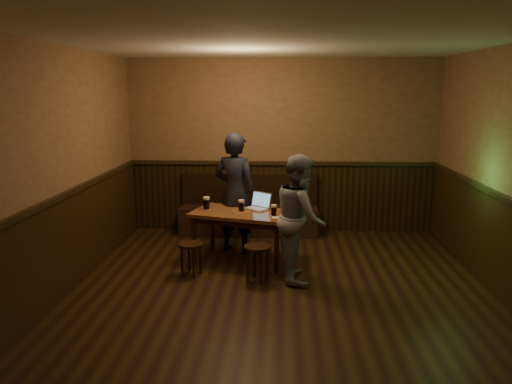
{
  "coord_description": "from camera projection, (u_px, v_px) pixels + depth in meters",
  "views": [
    {
      "loc": [
        0.01,
        -5.09,
        2.29
      ],
      "look_at": [
        -0.33,
        1.29,
        0.99
      ],
      "focal_mm": 35.0,
      "sensor_mm": 36.0,
      "label": 1
    }
  ],
  "objects": [
    {
      "name": "room",
      "position": [
        281.0,
        193.0,
        5.41
      ],
      "size": [
        5.04,
        6.04,
        2.84
      ],
      "color": "black",
      "rests_on": "ground"
    },
    {
      "name": "bench",
      "position": [
        249.0,
        215.0,
        8.09
      ],
      "size": [
        2.2,
        0.5,
        0.95
      ],
      "color": "black",
      "rests_on": "ground"
    },
    {
      "name": "pub_table",
      "position": [
        242.0,
        218.0,
        6.7
      ],
      "size": [
        1.45,
        1.07,
        0.7
      ],
      "rotation": [
        0.0,
        0.0,
        -0.28
      ],
      "color": "brown",
      "rests_on": "ground"
    },
    {
      "name": "stool_left",
      "position": [
        191.0,
        250.0,
        6.24
      ],
      "size": [
        0.41,
        0.41,
        0.42
      ],
      "rotation": [
        0.0,
        0.0,
        0.41
      ],
      "color": "black",
      "rests_on": "ground"
    },
    {
      "name": "stool_right",
      "position": [
        258.0,
        253.0,
        6.04
      ],
      "size": [
        0.42,
        0.42,
        0.45
      ],
      "rotation": [
        0.0,
        0.0,
        0.34
      ],
      "color": "black",
      "rests_on": "ground"
    },
    {
      "name": "pint_left",
      "position": [
        206.0,
        203.0,
        6.78
      ],
      "size": [
        0.12,
        0.12,
        0.18
      ],
      "color": "maroon",
      "rests_on": "pub_table"
    },
    {
      "name": "pint_mid",
      "position": [
        241.0,
        206.0,
        6.68
      ],
      "size": [
        0.1,
        0.1,
        0.16
      ],
      "color": "maroon",
      "rests_on": "pub_table"
    },
    {
      "name": "pint_right",
      "position": [
        274.0,
        210.0,
        6.45
      ],
      "size": [
        0.09,
        0.09,
        0.15
      ],
      "color": "maroon",
      "rests_on": "pub_table"
    },
    {
      "name": "laptop",
      "position": [
        259.0,
        205.0,
        6.83
      ],
      "size": [
        0.4,
        0.39,
        0.22
      ],
      "rotation": [
        0.0,
        0.0,
        -0.62
      ],
      "color": "silver",
      "rests_on": "pub_table"
    },
    {
      "name": "menu",
      "position": [
        281.0,
        217.0,
        6.39
      ],
      "size": [
        0.23,
        0.17,
        0.0
      ],
      "primitive_type": "cube",
      "rotation": [
        0.0,
        0.0,
        -0.09
      ],
      "color": "silver",
      "rests_on": "pub_table"
    },
    {
      "name": "person_suit",
      "position": [
        235.0,
        193.0,
        7.07
      ],
      "size": [
        0.73,
        0.61,
        1.72
      ],
      "primitive_type": "imported",
      "rotation": [
        0.0,
        0.0,
        2.78
      ],
      "color": "black",
      "rests_on": "ground"
    },
    {
      "name": "person_grey",
      "position": [
        300.0,
        217.0,
        6.05
      ],
      "size": [
        0.65,
        0.8,
        1.55
      ],
      "primitive_type": "imported",
      "rotation": [
        0.0,
        0.0,
        1.66
      ],
      "color": "gray",
      "rests_on": "ground"
    }
  ]
}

